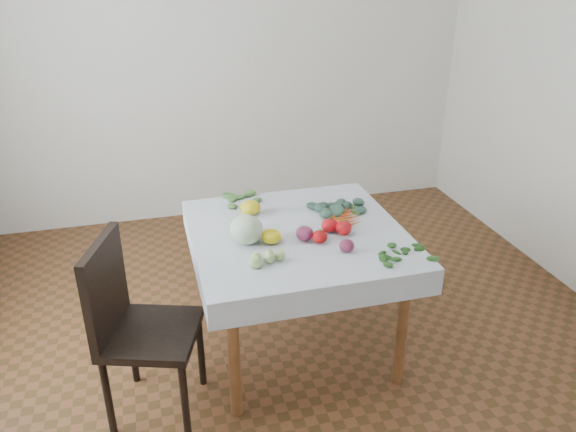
% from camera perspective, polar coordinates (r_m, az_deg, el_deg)
% --- Properties ---
extents(ground, '(4.00, 4.00, 0.00)m').
position_cam_1_polar(ground, '(3.42, 0.90, -12.93)').
color(ground, brown).
extents(back_wall, '(4.00, 0.04, 2.70)m').
position_cam_1_polar(back_wall, '(4.70, -5.92, 15.86)').
color(back_wall, silver).
rests_on(back_wall, ground).
extents(table, '(1.00, 1.00, 0.75)m').
position_cam_1_polar(table, '(3.05, 0.98, -3.27)').
color(table, brown).
rests_on(table, ground).
extents(tablecloth, '(1.12, 1.12, 0.01)m').
position_cam_1_polar(tablecloth, '(3.01, 0.99, -1.61)').
color(tablecloth, white).
rests_on(tablecloth, table).
extents(chair, '(0.54, 0.54, 0.95)m').
position_cam_1_polar(chair, '(2.80, -15.59, -10.00)').
color(chair, black).
rests_on(chair, ground).
extents(cabbage, '(0.21, 0.21, 0.15)m').
position_cam_1_polar(cabbage, '(2.86, -4.26, -1.37)').
color(cabbage, beige).
rests_on(cabbage, tablecloth).
extents(tomato_a, '(0.11, 0.11, 0.08)m').
position_cam_1_polar(tomato_a, '(3.00, 4.24, -0.93)').
color(tomato_a, '#B50C10').
rests_on(tomato_a, tablecloth).
extents(tomato_b, '(0.10, 0.10, 0.08)m').
position_cam_1_polar(tomato_b, '(2.97, 5.65, -1.20)').
color(tomato_b, '#B50C10').
rests_on(tomato_b, tablecloth).
extents(tomato_c, '(0.08, 0.08, 0.07)m').
position_cam_1_polar(tomato_c, '(2.88, 3.25, -2.11)').
color(tomato_c, '#B50C10').
rests_on(tomato_c, tablecloth).
extents(tomato_d, '(0.10, 0.10, 0.07)m').
position_cam_1_polar(tomato_d, '(2.99, 4.19, -1.02)').
color(tomato_d, '#B50C10').
rests_on(tomato_d, tablecloth).
extents(heirloom_back, '(0.13, 0.13, 0.08)m').
position_cam_1_polar(heirloom_back, '(3.19, -3.85, 0.86)').
color(heirloom_back, yellow).
rests_on(heirloom_back, tablecloth).
extents(heirloom_front, '(0.13, 0.13, 0.07)m').
position_cam_1_polar(heirloom_front, '(2.88, -1.71, -2.07)').
color(heirloom_front, yellow).
rests_on(heirloom_front, tablecloth).
extents(onion_a, '(0.12, 0.12, 0.08)m').
position_cam_1_polar(onion_a, '(2.90, 1.69, -1.79)').
color(onion_a, '#581938').
rests_on(onion_a, tablecloth).
extents(onion_b, '(0.09, 0.09, 0.06)m').
position_cam_1_polar(onion_b, '(2.81, 5.99, -3.02)').
color(onion_b, '#581938').
rests_on(onion_b, tablecloth).
extents(tomatillo_cluster, '(0.18, 0.11, 0.05)m').
position_cam_1_polar(tomatillo_cluster, '(2.72, -2.54, -4.11)').
color(tomatillo_cluster, '#B0CE76').
rests_on(tomatillo_cluster, tablecloth).
extents(carrot_bunch, '(0.18, 0.32, 0.03)m').
position_cam_1_polar(carrot_bunch, '(3.16, 5.57, 0.02)').
color(carrot_bunch, '#D54D17').
rests_on(carrot_bunch, tablecloth).
extents(kale_bunch, '(0.30, 0.28, 0.04)m').
position_cam_1_polar(kale_bunch, '(3.24, 5.28, 0.82)').
color(kale_bunch, '#395D4C').
rests_on(kale_bunch, tablecloth).
extents(basil_bunch, '(0.28, 0.19, 0.01)m').
position_cam_1_polar(basil_bunch, '(2.85, 11.70, -3.63)').
color(basil_bunch, '#26571B').
rests_on(basil_bunch, tablecloth).
extents(dill_bunch, '(0.22, 0.16, 0.02)m').
position_cam_1_polar(dill_bunch, '(3.38, -4.65, 1.76)').
color(dill_bunch, '#497837').
rests_on(dill_bunch, tablecloth).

